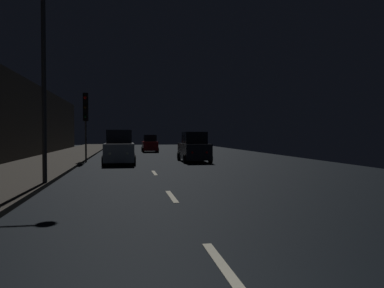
{
  "coord_description": "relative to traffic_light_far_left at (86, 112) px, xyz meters",
  "views": [
    {
      "loc": [
        -1.35,
        -2.1,
        1.88
      ],
      "look_at": [
        2.09,
        17.37,
        1.37
      ],
      "focal_mm": 34.89,
      "sensor_mm": 36.0,
      "label": 1
    }
  ],
  "objects": [
    {
      "name": "ground",
      "position": [
        4.04,
        0.51,
        -3.4
      ],
      "size": [
        25.08,
        84.0,
        0.02
      ],
      "primitive_type": "cube",
      "color": "black"
    },
    {
      "name": "sidewalk_left",
      "position": [
        -2.3,
        0.51,
        -3.31
      ],
      "size": [
        4.4,
        84.0,
        0.15
      ],
      "primitive_type": "cube",
      "color": "#38332B",
      "rests_on": "ground"
    },
    {
      "name": "lane_centerline",
      "position": [
        4.04,
        -14.62,
        -3.38
      ],
      "size": [
        0.16,
        15.26,
        0.01
      ],
      "color": "beige",
      "rests_on": "ground"
    },
    {
      "name": "traffic_light_far_left",
      "position": [
        0.0,
        0.0,
        0.0
      ],
      "size": [
        0.33,
        0.47,
        4.68
      ],
      "rotation": [
        0.0,
        0.0,
        -1.66
      ],
      "color": "#38383A",
      "rests_on": "ground"
    },
    {
      "name": "streetlamp_overhead",
      "position": [
        0.23,
        -12.0,
        1.79
      ],
      "size": [
        1.7,
        0.44,
        7.92
      ],
      "color": "#2D2D30",
      "rests_on": "ground"
    },
    {
      "name": "car_approaching_headlights",
      "position": [
        2.26,
        -2.06,
        -2.39
      ],
      "size": [
        1.99,
        4.3,
        2.17
      ],
      "rotation": [
        0.0,
        0.0,
        -1.57
      ],
      "color": "#A5A8AD",
      "rests_on": "ground"
    },
    {
      "name": "car_distant_taillights",
      "position": [
        5.19,
        13.87,
        -2.54
      ],
      "size": [
        1.69,
        3.66,
        1.85
      ],
      "rotation": [
        0.0,
        0.0,
        1.57
      ],
      "color": "maroon",
      "rests_on": "ground"
    },
    {
      "name": "car_parked_right_far",
      "position": [
        7.28,
        -0.96,
        -2.44
      ],
      "size": [
        1.89,
        4.09,
        2.06
      ],
      "rotation": [
        0.0,
        0.0,
        1.57
      ],
      "color": "black",
      "rests_on": "ground"
    }
  ]
}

